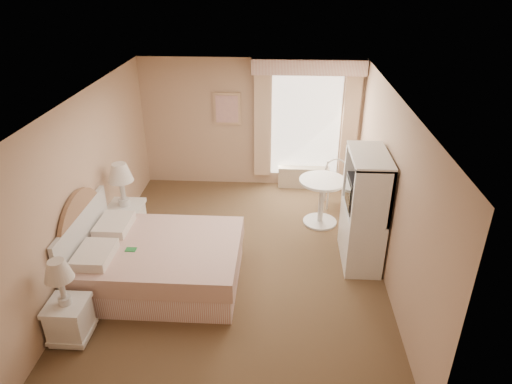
# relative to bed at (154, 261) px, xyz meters

# --- Properties ---
(room) EXTENTS (4.21, 5.51, 2.51)m
(room) POSITION_rel_bed_xyz_m (1.12, 0.56, 0.89)
(room) COLOR brown
(room) RESTS_ON ground
(window) EXTENTS (2.05, 0.22, 2.51)m
(window) POSITION_rel_bed_xyz_m (2.17, 3.21, 0.98)
(window) COLOR white
(window) RESTS_ON room
(framed_art) EXTENTS (0.52, 0.04, 0.62)m
(framed_art) POSITION_rel_bed_xyz_m (0.67, 3.27, 1.19)
(framed_art) COLOR tan
(framed_art) RESTS_ON room
(bed) EXTENTS (2.14, 1.67, 1.48)m
(bed) POSITION_rel_bed_xyz_m (0.00, 0.00, 0.00)
(bed) COLOR tan
(bed) RESTS_ON room
(nightstand_near) EXTENTS (0.45, 0.45, 1.10)m
(nightstand_near) POSITION_rel_bed_xyz_m (-0.72, -1.12, 0.06)
(nightstand_near) COLOR white
(nightstand_near) RESTS_ON room
(nightstand_far) EXTENTS (0.54, 0.54, 1.31)m
(nightstand_far) POSITION_rel_bed_xyz_m (-0.72, 1.08, 0.14)
(nightstand_far) COLOR white
(nightstand_far) RESTS_ON room
(round_table) EXTENTS (0.78, 0.78, 0.82)m
(round_table) POSITION_rel_bed_xyz_m (2.41, 1.78, 0.19)
(round_table) COLOR silver
(round_table) RESTS_ON room
(cafe_chair) EXTENTS (0.44, 0.44, 0.87)m
(cafe_chair) POSITION_rel_bed_xyz_m (2.73, 2.50, 0.15)
(cafe_chair) COLOR silver
(cafe_chair) RESTS_ON room
(armoire) EXTENTS (0.52, 1.03, 1.72)m
(armoire) POSITION_rel_bed_xyz_m (2.93, 0.73, 0.36)
(armoire) COLOR white
(armoire) RESTS_ON room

